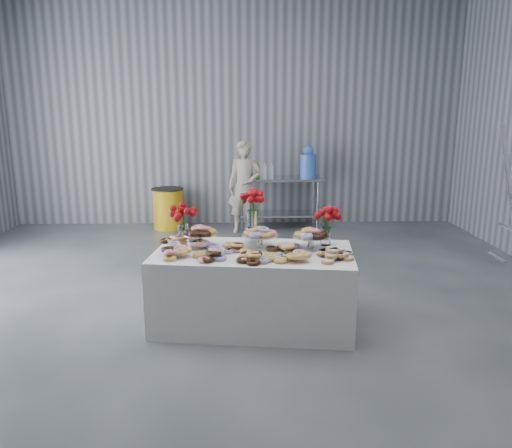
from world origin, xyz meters
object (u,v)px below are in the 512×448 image
Objects in this scene: water_jug at (308,163)px; person at (245,187)px; display_table at (254,288)px; prep_table at (279,193)px; trash_barrel at (168,208)px.

person reaches higher than water_jug.
display_table is 1.27× the size of prep_table.
trash_barrel is (-1.35, 0.30, -0.42)m from person.
trash_barrel is at bearing 171.94° from person.
water_jug is (0.50, -0.00, 0.53)m from prep_table.
display_table is 2.65× the size of trash_barrel.
prep_table is 1.98m from trash_barrel.
display_table is at bearing -84.85° from person.
water_jug is at bearing 75.22° from display_table.
trash_barrel is (-2.46, 0.00, -0.79)m from water_jug.
prep_table is at bearing 82.02° from display_table.
prep_table reaches higher than trash_barrel.
person is 2.18× the size of trash_barrel.
water_jug is at bearing 19.60° from person.
display_table is 3.77m from person.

